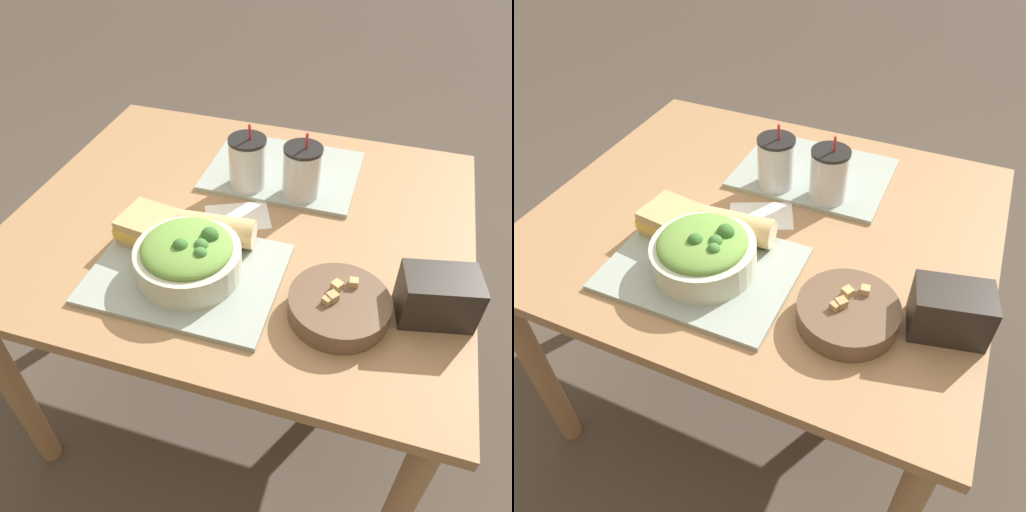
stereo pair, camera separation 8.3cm
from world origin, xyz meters
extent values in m
plane|color=#4C4238|center=(0.00, 0.00, 0.00)|extent=(12.00, 12.00, 0.00)
cube|color=#A37A51|center=(0.00, 0.00, 0.72)|extent=(1.12, 0.96, 0.03)
cylinder|color=#A37A51|center=(-0.50, -0.42, 0.35)|extent=(0.06, 0.06, 0.71)
cylinder|color=#A37A51|center=(-0.50, 0.42, 0.35)|extent=(0.06, 0.06, 0.71)
cylinder|color=#A37A51|center=(0.50, 0.42, 0.35)|extent=(0.06, 0.06, 0.71)
cube|color=#99A89E|center=(-0.05, -0.23, 0.74)|extent=(0.41, 0.31, 0.01)
cube|color=#99A89E|center=(0.05, 0.23, 0.74)|extent=(0.41, 0.31, 0.01)
cylinder|color=beige|center=(-0.04, -0.23, 0.78)|extent=(0.23, 0.23, 0.07)
ellipsoid|color=#6B9E42|center=(-0.04, -0.23, 0.82)|extent=(0.19, 0.19, 0.05)
sphere|color=#427F38|center=(-0.01, -0.23, 0.84)|extent=(0.03, 0.03, 0.03)
sphere|color=#38702D|center=(0.00, -0.20, 0.84)|extent=(0.04, 0.04, 0.04)
sphere|color=#38702D|center=(-0.05, -0.25, 0.84)|extent=(0.03, 0.03, 0.03)
sphere|color=#427F38|center=(0.00, -0.25, 0.84)|extent=(0.03, 0.03, 0.03)
cube|color=beige|center=(-0.02, -0.22, 0.83)|extent=(0.06, 0.06, 0.01)
cube|color=beige|center=(-0.08, -0.22, 0.83)|extent=(0.06, 0.05, 0.01)
cylinder|color=brown|center=(0.29, -0.24, 0.76)|extent=(0.21, 0.21, 0.05)
cylinder|color=brown|center=(0.29, -0.24, 0.78)|extent=(0.18, 0.18, 0.01)
cube|color=tan|center=(0.27, -0.25, 0.79)|extent=(0.03, 0.03, 0.02)
cube|color=tan|center=(0.31, -0.20, 0.79)|extent=(0.02, 0.02, 0.02)
cube|color=tan|center=(0.26, -0.26, 0.79)|extent=(0.02, 0.02, 0.02)
cube|color=tan|center=(0.28, -0.22, 0.79)|extent=(0.03, 0.03, 0.02)
cube|color=tan|center=(-0.17, -0.15, 0.76)|extent=(0.14, 0.13, 0.02)
cube|color=#EFB742|center=(-0.17, -0.15, 0.78)|extent=(0.14, 0.13, 0.02)
cube|color=tan|center=(-0.17, -0.15, 0.80)|extent=(0.14, 0.13, 0.02)
cylinder|color=tan|center=(-0.02, -0.11, 0.78)|extent=(0.18, 0.08, 0.07)
cylinder|color=beige|center=(0.06, -0.10, 0.78)|extent=(0.01, 0.06, 0.06)
cylinder|color=silver|center=(-0.03, 0.13, 0.81)|extent=(0.10, 0.10, 0.13)
cylinder|color=black|center=(-0.03, 0.13, 0.80)|extent=(0.09, 0.09, 0.11)
cylinder|color=black|center=(-0.03, 0.13, 0.88)|extent=(0.10, 0.10, 0.01)
cylinder|color=red|center=(-0.02, 0.13, 0.90)|extent=(0.01, 0.01, 0.05)
cylinder|color=silver|center=(0.12, 0.13, 0.81)|extent=(0.10, 0.10, 0.13)
cylinder|color=maroon|center=(0.12, 0.13, 0.80)|extent=(0.09, 0.09, 0.11)
cylinder|color=black|center=(0.12, 0.13, 0.88)|extent=(0.10, 0.10, 0.01)
cylinder|color=red|center=(0.13, 0.13, 0.90)|extent=(0.01, 0.01, 0.05)
cube|color=#28231E|center=(0.47, -0.18, 0.79)|extent=(0.16, 0.12, 0.11)
cube|color=white|center=(-0.01, 0.00, 0.74)|extent=(0.19, 0.17, 0.00)
camera|label=1|loc=(0.33, -0.93, 1.52)|focal=35.00mm
camera|label=2|loc=(0.40, -0.90, 1.52)|focal=35.00mm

